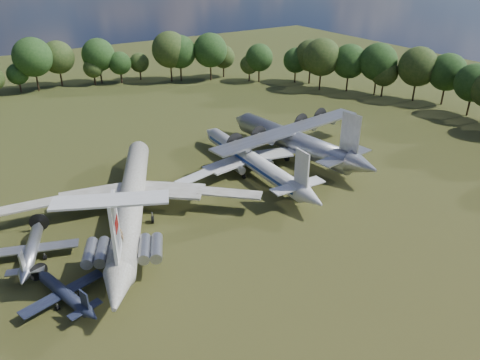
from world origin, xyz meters
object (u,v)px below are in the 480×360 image
small_prop_west (65,296)px  small_prop_northwest (32,252)px  tu104_jet (253,163)px  an12_transport (293,144)px  person_on_il62 (121,235)px  il62_airliner (132,203)px

small_prop_west → small_prop_northwest: size_ratio=0.87×
tu104_jet → small_prop_northwest: size_ratio=2.56×
an12_transport → person_on_il62: size_ratio=22.01×
an12_transport → small_prop_northwest: (-53.60, -9.00, -1.58)m
tu104_jet → il62_airliner: bearing=-171.1°
tu104_jet → small_prop_northwest: 42.24m
il62_airliner → tu104_jet: (25.58, 3.06, -0.52)m
an12_transport → person_on_il62: 48.05m
tu104_jet → small_prop_northwest: bearing=-169.2°
il62_airliner → small_prop_west: 21.00m
person_on_il62 → small_prop_northwest: bearing=-39.6°
il62_airliner → an12_transport: (37.44, 5.66, 0.13)m
tu104_jet → small_prop_west: 44.04m
il62_airliner → person_on_il62: (-6.38, -13.72, 3.68)m
an12_transport → small_prop_northwest: size_ratio=2.53×
tu104_jet → person_on_il62: bearing=-150.2°
small_prop_northwest → person_on_il62: size_ratio=8.71×
il62_airliner → person_on_il62: bearing=-90.0°
il62_airliner → tu104_jet: il62_airliner is taller
tu104_jet → person_on_il62: 36.34m
il62_airliner → small_prop_northwest: size_ratio=3.24×
tu104_jet → small_prop_northwest: (-41.74, -6.40, -0.93)m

